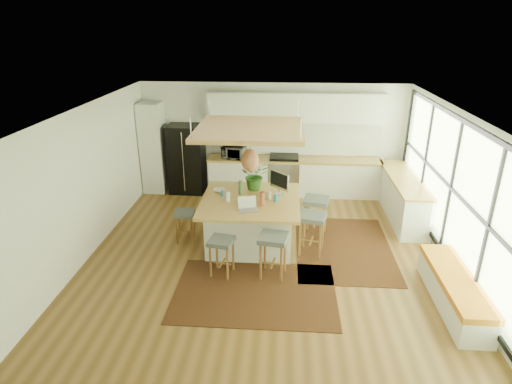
# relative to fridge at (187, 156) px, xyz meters

# --- Properties ---
(floor) EXTENTS (7.00, 7.00, 0.00)m
(floor) POSITION_rel_fridge_xyz_m (2.13, -3.18, -0.93)
(floor) COLOR brown
(floor) RESTS_ON ground
(ceiling) EXTENTS (7.00, 7.00, 0.00)m
(ceiling) POSITION_rel_fridge_xyz_m (2.13, -3.18, 1.78)
(ceiling) COLOR white
(ceiling) RESTS_ON ground
(wall_back) EXTENTS (6.50, 0.00, 6.50)m
(wall_back) POSITION_rel_fridge_xyz_m (2.13, 0.32, 0.42)
(wall_back) COLOR white
(wall_back) RESTS_ON ground
(wall_front) EXTENTS (6.50, 0.00, 6.50)m
(wall_front) POSITION_rel_fridge_xyz_m (2.13, -6.68, 0.42)
(wall_front) COLOR white
(wall_front) RESTS_ON ground
(wall_left) EXTENTS (0.00, 7.00, 7.00)m
(wall_left) POSITION_rel_fridge_xyz_m (-1.12, -3.18, 0.42)
(wall_left) COLOR white
(wall_left) RESTS_ON ground
(wall_right) EXTENTS (0.00, 7.00, 7.00)m
(wall_right) POSITION_rel_fridge_xyz_m (5.38, -3.18, 0.42)
(wall_right) COLOR white
(wall_right) RESTS_ON ground
(window_wall) EXTENTS (0.10, 6.20, 2.60)m
(window_wall) POSITION_rel_fridge_xyz_m (5.35, -3.18, 0.47)
(window_wall) COLOR black
(window_wall) RESTS_ON wall_right
(pantry) EXTENTS (0.55, 0.60, 2.25)m
(pantry) POSITION_rel_fridge_xyz_m (-0.82, 0.00, 0.20)
(pantry) COLOR silver
(pantry) RESTS_ON floor
(back_counter_base) EXTENTS (4.20, 0.60, 0.88)m
(back_counter_base) POSITION_rel_fridge_xyz_m (2.68, 0.00, -0.49)
(back_counter_base) COLOR silver
(back_counter_base) RESTS_ON floor
(back_counter_top) EXTENTS (4.24, 0.64, 0.05)m
(back_counter_top) POSITION_rel_fridge_xyz_m (2.68, 0.00, -0.03)
(back_counter_top) COLOR #A6803B
(back_counter_top) RESTS_ON back_counter_base
(backsplash) EXTENTS (4.20, 0.02, 0.80)m
(backsplash) POSITION_rel_fridge_xyz_m (2.68, 0.30, 0.43)
(backsplash) COLOR white
(backsplash) RESTS_ON wall_back
(upper_cabinets) EXTENTS (4.20, 0.34, 0.70)m
(upper_cabinets) POSITION_rel_fridge_xyz_m (2.68, 0.14, 1.22)
(upper_cabinets) COLOR silver
(upper_cabinets) RESTS_ON wall_back
(range) EXTENTS (0.76, 0.62, 1.00)m
(range) POSITION_rel_fridge_xyz_m (2.43, 0.00, -0.43)
(range) COLOR #A5A5AA
(range) RESTS_ON floor
(right_counter_base) EXTENTS (0.60, 2.50, 0.88)m
(right_counter_base) POSITION_rel_fridge_xyz_m (5.06, -1.18, -0.49)
(right_counter_base) COLOR silver
(right_counter_base) RESTS_ON floor
(right_counter_top) EXTENTS (0.64, 2.54, 0.05)m
(right_counter_top) POSITION_rel_fridge_xyz_m (5.06, -1.18, -0.03)
(right_counter_top) COLOR #A6803B
(right_counter_top) RESTS_ON right_counter_base
(window_bench) EXTENTS (0.52, 2.00, 0.50)m
(window_bench) POSITION_rel_fridge_xyz_m (5.08, -4.38, -0.68)
(window_bench) COLOR silver
(window_bench) RESTS_ON floor
(ceiling_panel) EXTENTS (1.86, 1.86, 0.80)m
(ceiling_panel) POSITION_rel_fridge_xyz_m (1.83, -2.78, 1.12)
(ceiling_panel) COLOR #A6803B
(ceiling_panel) RESTS_ON ceiling
(rug_near) EXTENTS (2.60, 1.80, 0.01)m
(rug_near) POSITION_rel_fridge_xyz_m (2.02, -4.28, -0.92)
(rug_near) COLOR black
(rug_near) RESTS_ON floor
(rug_right) EXTENTS (1.80, 2.60, 0.01)m
(rug_right) POSITION_rel_fridge_xyz_m (3.62, -2.72, -0.92)
(rug_right) COLOR black
(rug_right) RESTS_ON floor
(fridge) EXTENTS (0.87, 0.69, 1.72)m
(fridge) POSITION_rel_fridge_xyz_m (0.00, 0.00, 0.00)
(fridge) COLOR black
(fridge) RESTS_ON floor
(island) EXTENTS (1.85, 1.85, 0.93)m
(island) POSITION_rel_fridge_xyz_m (1.82, -2.63, -0.46)
(island) COLOR #A6803B
(island) RESTS_ON floor
(stool_near_left) EXTENTS (0.47, 0.47, 0.67)m
(stool_near_left) POSITION_rel_fridge_xyz_m (1.42, -3.77, -0.57)
(stool_near_left) COLOR #454C4C
(stool_near_left) RESTS_ON floor
(stool_near_right) EXTENTS (0.53, 0.53, 0.78)m
(stool_near_right) POSITION_rel_fridge_xyz_m (2.29, -3.78, -0.57)
(stool_near_right) COLOR #454C4C
(stool_near_right) RESTS_ON floor
(stool_right_front) EXTENTS (0.56, 0.56, 0.80)m
(stool_right_front) POSITION_rel_fridge_xyz_m (2.98, -2.95, -0.57)
(stool_right_front) COLOR #454C4C
(stool_right_front) RESTS_ON floor
(stool_right_back) EXTENTS (0.56, 0.56, 0.80)m
(stool_right_back) POSITION_rel_fridge_xyz_m (3.09, -2.20, -0.57)
(stool_right_back) COLOR #454C4C
(stool_right_back) RESTS_ON floor
(stool_left_side) EXTENTS (0.40, 0.40, 0.63)m
(stool_left_side) POSITION_rel_fridge_xyz_m (0.53, -2.63, -0.57)
(stool_left_side) COLOR #454C4C
(stool_left_side) RESTS_ON floor
(laptop) EXTENTS (0.41, 0.42, 0.24)m
(laptop) POSITION_rel_fridge_xyz_m (1.82, -3.15, 0.12)
(laptop) COLOR #A5A5AA
(laptop) RESTS_ON island
(monitor) EXTENTS (0.48, 0.49, 0.47)m
(monitor) POSITION_rel_fridge_xyz_m (2.35, -2.35, 0.26)
(monitor) COLOR #A5A5AA
(monitor) RESTS_ON island
(microwave) EXTENTS (0.61, 0.43, 0.37)m
(microwave) POSITION_rel_fridge_xyz_m (1.20, -0.06, 0.19)
(microwave) COLOR #A5A5AA
(microwave) RESTS_ON back_counter_top
(island_plant) EXTENTS (0.60, 0.65, 0.46)m
(island_plant) POSITION_rel_fridge_xyz_m (1.87, -2.10, 0.24)
(island_plant) COLOR #1E4C19
(island_plant) RESTS_ON island
(island_bowl) EXTENTS (0.24, 0.24, 0.06)m
(island_bowl) POSITION_rel_fridge_xyz_m (1.17, -2.30, 0.03)
(island_bowl) COLOR silver
(island_bowl) RESTS_ON island
(island_bottle_0) EXTENTS (0.07, 0.07, 0.19)m
(island_bottle_0) POSITION_rel_fridge_xyz_m (1.27, -2.53, 0.10)
(island_bottle_0) COLOR teal
(island_bottle_0) RESTS_ON island
(island_bottle_1) EXTENTS (0.07, 0.07, 0.19)m
(island_bottle_1) POSITION_rel_fridge_xyz_m (1.42, -2.78, 0.10)
(island_bottle_1) COLOR white
(island_bottle_1) RESTS_ON island
(island_bottle_2) EXTENTS (0.07, 0.07, 0.19)m
(island_bottle_2) POSITION_rel_fridge_xyz_m (2.07, -2.93, 0.10)
(island_bottle_2) COLOR brown
(island_bottle_2) RESTS_ON island
(island_bottle_3) EXTENTS (0.07, 0.07, 0.19)m
(island_bottle_3) POSITION_rel_fridge_xyz_m (2.17, -2.58, 0.10)
(island_bottle_3) COLOR silver
(island_bottle_3) RESTS_ON island
(island_bottle_4) EXTENTS (0.07, 0.07, 0.19)m
(island_bottle_4) POSITION_rel_fridge_xyz_m (1.62, -2.38, 0.10)
(island_bottle_4) COLOR #437044
(island_bottle_4) RESTS_ON island
(island_bottle_5) EXTENTS (0.07, 0.07, 0.19)m
(island_bottle_5) POSITION_rel_fridge_xyz_m (2.32, -2.73, 0.10)
(island_bottle_5) COLOR teal
(island_bottle_5) RESTS_ON island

